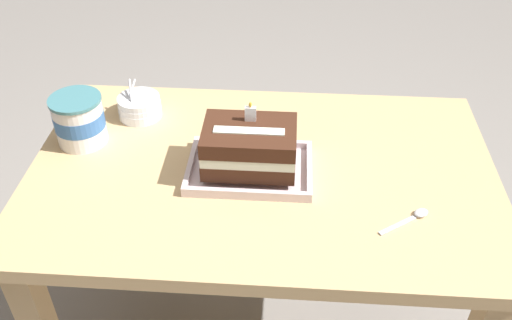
% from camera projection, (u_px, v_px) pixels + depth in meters
% --- Properties ---
extents(dining_table, '(1.11, 0.70, 0.69)m').
position_uv_depth(dining_table, '(262.00, 201.00, 1.40)').
color(dining_table, tan).
rests_on(dining_table, ground_plane).
extents(foil_tray, '(0.29, 0.20, 0.02)m').
position_uv_depth(foil_tray, '(250.00, 169.00, 1.32)').
color(foil_tray, silver).
rests_on(foil_tray, dining_table).
extents(birthday_cake, '(0.21, 0.15, 0.15)m').
position_uv_depth(birthday_cake, '(250.00, 146.00, 1.27)').
color(birthday_cake, '#402215').
rests_on(birthday_cake, foil_tray).
extents(bowl_stack, '(0.11, 0.11, 0.10)m').
position_uv_depth(bowl_stack, '(140.00, 107.00, 1.49)').
color(bowl_stack, white).
rests_on(bowl_stack, dining_table).
extents(ice_cream_tub, '(0.13, 0.13, 0.12)m').
position_uv_depth(ice_cream_tub, '(79.00, 120.00, 1.38)').
color(ice_cream_tub, white).
rests_on(ice_cream_tub, dining_table).
extents(serving_spoon_near_tray, '(0.12, 0.09, 0.01)m').
position_uv_depth(serving_spoon_near_tray, '(416.00, 216.00, 1.20)').
color(serving_spoon_near_tray, silver).
rests_on(serving_spoon_near_tray, dining_table).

